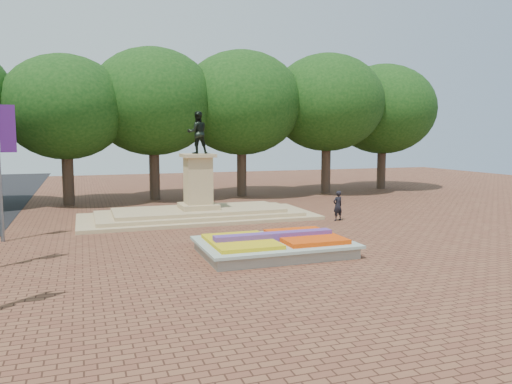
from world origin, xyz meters
The scene contains 5 objects.
ground centered at (0.00, 0.00, 0.00)m, with size 90.00×90.00×0.00m, color brown.
flower_bed centered at (1.03, -2.00, 0.38)m, with size 6.30×4.30×0.91m.
monument centered at (0.00, 8.00, 0.88)m, with size 14.00×6.00×6.40m.
tree_row_back centered at (2.33, 18.00, 6.67)m, with size 44.80×8.80×10.43m.
pedestrian centered at (7.56, 4.50, 0.89)m, with size 0.65×0.42×1.77m, color black.
Camera 1 is at (-6.54, -21.29, 4.98)m, focal length 35.00 mm.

